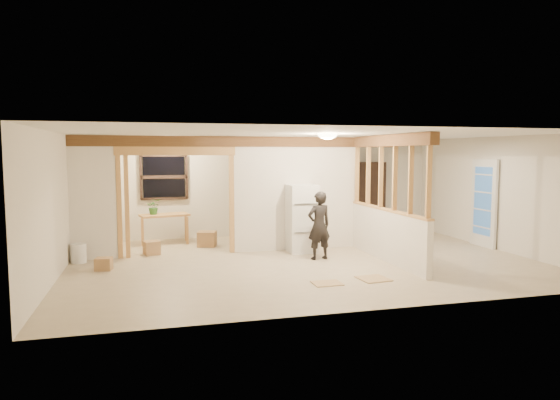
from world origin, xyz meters
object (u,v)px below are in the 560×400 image
object	(u,v)px
woman	(319,225)
bookshelf	(367,197)
work_table	(165,229)
shop_vac	(90,241)
refrigerator	(302,218)

from	to	relation	value
woman	bookshelf	world-z (taller)	bookshelf
work_table	bookshelf	world-z (taller)	bookshelf
bookshelf	shop_vac	bearing A→B (deg)	-170.01
work_table	shop_vac	distance (m)	1.79
bookshelf	woman	bearing A→B (deg)	-128.84
woman	shop_vac	world-z (taller)	woman
refrigerator	bookshelf	xyz separation A→B (m)	(2.51, 2.17, 0.22)
woman	bookshelf	xyz separation A→B (m)	(2.40, 2.98, 0.26)
woman	work_table	xyz separation A→B (m)	(-2.96, 2.60, -0.34)
woman	shop_vac	distance (m)	4.88
refrigerator	woman	world-z (taller)	refrigerator
work_table	shop_vac	bearing A→B (deg)	-164.09
work_table	shop_vac	xyz separation A→B (m)	(-1.58, -0.83, -0.08)
refrigerator	shop_vac	bearing A→B (deg)	167.85
shop_vac	work_table	bearing A→B (deg)	27.91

